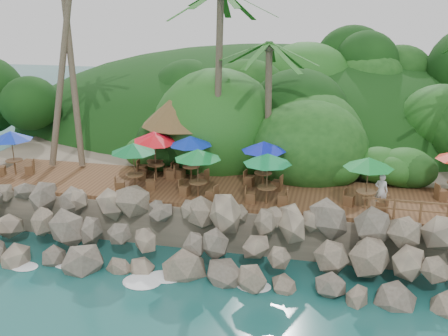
# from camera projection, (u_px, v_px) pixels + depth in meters

# --- Properties ---
(ground) EXTENTS (140.00, 140.00, 0.00)m
(ground) POSITION_uv_depth(u_px,v_px,m) (192.00, 287.00, 22.11)
(ground) COLOR #19514F
(ground) RESTS_ON ground
(land_base) EXTENTS (32.00, 25.20, 2.10)m
(land_base) POSITION_uv_depth(u_px,v_px,m) (256.00, 157.00, 36.64)
(land_base) COLOR gray
(land_base) RESTS_ON ground
(jungle_hill) EXTENTS (44.80, 28.00, 15.40)m
(jungle_hill) POSITION_uv_depth(u_px,v_px,m) (270.00, 144.00, 43.92)
(jungle_hill) COLOR #143811
(jungle_hill) RESTS_ON ground
(seawall) EXTENTS (29.00, 4.00, 2.30)m
(seawall) POSITION_uv_depth(u_px,v_px,m) (204.00, 242.00, 23.61)
(seawall) COLOR gray
(seawall) RESTS_ON ground
(terrace) EXTENTS (26.00, 5.00, 0.20)m
(terrace) POSITION_uv_depth(u_px,v_px,m) (224.00, 190.00, 27.00)
(terrace) COLOR brown
(terrace) RESTS_ON land_base
(jungle_foliage) EXTENTS (44.00, 16.00, 12.00)m
(jungle_foliage) POSITION_uv_depth(u_px,v_px,m) (253.00, 176.00, 36.03)
(jungle_foliage) COLOR #143811
(jungle_foliage) RESTS_ON ground
(foam_line) EXTENTS (25.20, 0.80, 0.06)m
(foam_line) POSITION_uv_depth(u_px,v_px,m) (194.00, 283.00, 22.38)
(foam_line) COLOR white
(foam_line) RESTS_ON ground
(palapa) EXTENTS (4.76, 4.76, 4.60)m
(palapa) POSITION_uv_depth(u_px,v_px,m) (183.00, 106.00, 29.84)
(palapa) COLOR brown
(palapa) RESTS_ON ground
(dining_clusters) EXTENTS (25.42, 5.15, 2.49)m
(dining_clusters) POSITION_uv_depth(u_px,v_px,m) (215.00, 150.00, 26.26)
(dining_clusters) COLOR brown
(dining_clusters) RESTS_ON terrace
(waiter) EXTENTS (0.69, 0.54, 1.67)m
(waiter) POSITION_uv_depth(u_px,v_px,m) (381.00, 191.00, 24.19)
(waiter) COLOR silver
(waiter) RESTS_ON terrace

